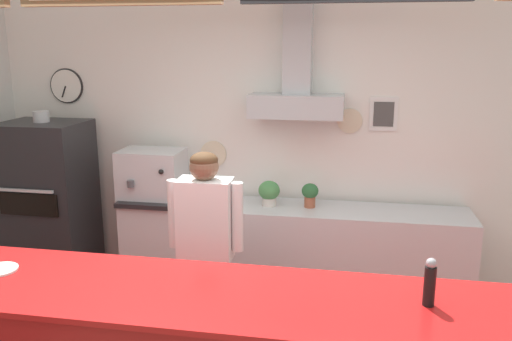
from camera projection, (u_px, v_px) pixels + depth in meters
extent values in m
cube|color=gray|center=(285.00, 130.00, 4.89)|extent=(5.53, 0.12, 3.05)
cube|color=white|center=(285.00, 131.00, 4.83)|extent=(5.49, 0.01, 3.01)
cylinder|color=black|center=(67.00, 86.00, 5.09)|extent=(0.33, 0.02, 0.33)
cylinder|color=white|center=(66.00, 86.00, 5.08)|extent=(0.31, 0.01, 0.31)
cube|color=black|center=(64.00, 92.00, 5.09)|extent=(0.06, 0.01, 0.11)
cylinder|color=beige|center=(213.00, 154.00, 4.99)|extent=(0.25, 0.02, 0.25)
cylinder|color=beige|center=(350.00, 121.00, 4.69)|extent=(0.22, 0.02, 0.22)
cube|color=white|center=(384.00, 114.00, 4.63)|extent=(0.24, 0.02, 0.30)
cube|color=#464646|center=(384.00, 114.00, 4.62)|extent=(0.17, 0.01, 0.21)
cube|color=#B7BABF|center=(296.00, 106.00, 4.59)|extent=(0.81, 0.36, 0.20)
cube|color=#B7BABF|center=(298.00, 27.00, 4.49)|extent=(0.24, 0.24, 1.12)
cube|color=#B31515|center=(223.00, 296.00, 2.64)|extent=(4.85, 0.74, 0.03)
cube|color=silver|center=(292.00, 255.00, 4.74)|extent=(3.05, 0.55, 0.91)
cube|color=#9FA1A5|center=(291.00, 285.00, 4.81)|extent=(2.90, 0.50, 0.02)
cube|color=#232326|center=(50.00, 208.00, 4.94)|extent=(0.73, 0.61, 1.62)
cube|color=black|center=(28.00, 205.00, 4.61)|extent=(0.55, 0.02, 0.20)
cube|color=silver|center=(26.00, 191.00, 4.56)|extent=(0.51, 0.02, 0.02)
cylinder|color=silver|center=(41.00, 117.00, 4.75)|extent=(0.14, 0.14, 0.10)
cube|color=#232328|center=(207.00, 312.00, 3.81)|extent=(0.28, 0.21, 0.84)
cube|color=white|center=(205.00, 219.00, 3.65)|extent=(0.38, 0.23, 0.57)
cylinder|color=white|center=(237.00, 217.00, 3.60)|extent=(0.08, 0.08, 0.48)
cylinder|color=white|center=(174.00, 214.00, 3.67)|extent=(0.08, 0.08, 0.48)
sphere|color=brown|center=(204.00, 166.00, 3.56)|extent=(0.20, 0.20, 0.20)
ellipsoid|color=#4C331E|center=(204.00, 160.00, 3.55)|extent=(0.19, 0.19, 0.11)
cube|color=silver|center=(152.00, 175.00, 4.78)|extent=(0.56, 0.40, 0.47)
cylinder|color=#4C4C51|center=(130.00, 184.00, 4.58)|extent=(0.06, 0.06, 0.06)
cube|color=black|center=(143.00, 206.00, 4.60)|extent=(0.50, 0.10, 0.04)
sphere|color=black|center=(161.00, 172.00, 4.52)|extent=(0.04, 0.04, 0.04)
cylinder|color=beige|center=(269.00, 202.00, 4.67)|extent=(0.13, 0.13, 0.07)
ellipsoid|color=#47894C|center=(269.00, 190.00, 4.64)|extent=(0.19, 0.19, 0.17)
cylinder|color=#9E563D|center=(310.00, 202.00, 4.62)|extent=(0.10, 0.10, 0.10)
ellipsoid|color=#2D6638|center=(310.00, 191.00, 4.60)|extent=(0.15, 0.15, 0.13)
cylinder|color=black|center=(429.00, 286.00, 2.49)|extent=(0.06, 0.06, 0.19)
sphere|color=gray|center=(431.00, 263.00, 2.46)|extent=(0.05, 0.05, 0.05)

